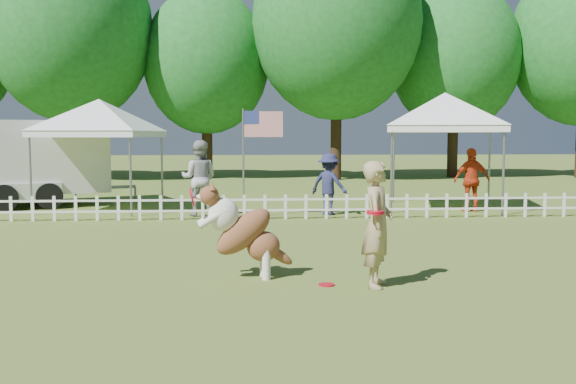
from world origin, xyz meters
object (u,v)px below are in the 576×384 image
object	(u,v)px
canopy_tent_right	(444,152)
spectator_b	(329,184)
spectator_a	(199,178)
handler	(378,224)
flag_pole	(243,164)
dog	(245,232)
frisbee_on_turf	(326,285)
canopy_tent_left	(100,156)
spectator_c	(472,180)
cargo_trailer	(22,163)

from	to	relation	value
canopy_tent_right	spectator_b	size ratio (longest dim) A/B	1.99
spectator_a	spectator_b	distance (m)	3.31
handler	flag_pole	size ratio (longest dim) A/B	0.63
dog	spectator_a	size ratio (longest dim) A/B	0.70
canopy_tent_right	flag_pole	xyz separation A→B (m)	(-5.55, -1.80, -0.23)
frisbee_on_turf	dog	bearing A→B (deg)	155.67
spectator_b	canopy_tent_right	bearing A→B (deg)	-123.35
spectator_a	handler	bearing A→B (deg)	118.55
spectator_b	canopy_tent_left	bearing A→B (deg)	23.39
frisbee_on_turf	flag_pole	size ratio (longest dim) A/B	0.08
spectator_c	spectator_a	bearing A→B (deg)	-3.68
handler	dog	bearing A→B (deg)	89.67
cargo_trailer	flag_pole	world-z (taller)	flag_pole
frisbee_on_turf	canopy_tent_right	bearing A→B (deg)	63.74
canopy_tent_right	cargo_trailer	distance (m)	11.97
canopy_tent_left	frisbee_on_turf	bearing A→B (deg)	-51.71
canopy_tent_right	spectator_b	bearing A→B (deg)	-145.88
frisbee_on_turf	spectator_b	world-z (taller)	spectator_b
frisbee_on_turf	canopy_tent_right	size ratio (longest dim) A/B	0.07
spectator_c	frisbee_on_turf	bearing A→B (deg)	51.67
spectator_b	flag_pole	bearing A→B (deg)	51.85
dog	spectator_b	bearing A→B (deg)	66.60
handler	frisbee_on_turf	world-z (taller)	handler
handler	spectator_a	distance (m)	8.40
handler	canopy_tent_left	bearing A→B (deg)	49.87
handler	cargo_trailer	world-z (taller)	cargo_trailer
dog	spectator_c	xyz separation A→B (m)	(6.06, 7.72, 0.18)
frisbee_on_turf	spectator_c	world-z (taller)	spectator_c
frisbee_on_turf	canopy_tent_right	world-z (taller)	canopy_tent_right
canopy_tent_right	cargo_trailer	xyz separation A→B (m)	(-11.89, 1.36, -0.32)
frisbee_on_turf	cargo_trailer	distance (m)	12.82
dog	canopy_tent_right	distance (m)	10.17
dog	spectator_b	world-z (taller)	spectator_b
frisbee_on_turf	spectator_b	distance (m)	7.89
frisbee_on_turf	cargo_trailer	size ratio (longest dim) A/B	0.04
frisbee_on_turf	cargo_trailer	bearing A→B (deg)	125.77
cargo_trailer	dog	bearing A→B (deg)	-80.71
frisbee_on_turf	canopy_tent_left	distance (m)	10.59
spectator_b	spectator_c	xyz separation A→B (m)	(3.89, 0.44, 0.06)
flag_pole	canopy_tent_left	bearing A→B (deg)	152.80
canopy_tent_right	spectator_b	world-z (taller)	canopy_tent_right
handler	spectator_b	size ratio (longest dim) A/B	1.07
frisbee_on_turf	canopy_tent_left	size ratio (longest dim) A/B	0.07
spectator_a	canopy_tent_left	bearing A→B (deg)	-19.51
frisbee_on_turf	spectator_c	distance (m)	9.63
spectator_c	flag_pole	bearing A→B (deg)	2.35
frisbee_on_turf	cargo_trailer	world-z (taller)	cargo_trailer
cargo_trailer	spectator_a	world-z (taller)	cargo_trailer
flag_pole	spectator_b	world-z (taller)	flag_pole
flag_pole	spectator_c	xyz separation A→B (m)	(6.08, 1.02, -0.49)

